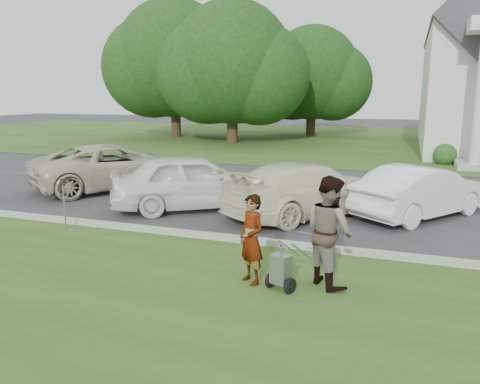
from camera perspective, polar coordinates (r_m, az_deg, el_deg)
The scene contains 15 objects.
ground at distance 10.40m, azimuth -2.36°, elevation -6.91°, with size 120.00×120.00×0.00m, color #333335.
grass_strip at distance 7.90m, azimuth -10.78°, elevation -13.33°, with size 80.00×7.00×0.01m, color #2B4818.
church_lawn at distance 36.46m, azimuth 13.85°, elevation 6.19°, with size 80.00×30.00×0.01m, color #2B4818.
curb at distance 10.86m, azimuth -1.27°, elevation -5.66°, with size 80.00×0.18×0.15m, color #9E9E93.
tree_left at distance 33.30m, azimuth -0.98°, elevation 14.83°, with size 10.63×8.40×9.71m.
tree_far at distance 38.52m, azimuth -8.03°, elevation 15.17°, with size 11.64×9.20×10.73m.
tree_back at distance 39.89m, azimuth 8.77°, elevation 13.64°, with size 9.61×7.60×8.89m.
striping_cart at distance 8.17m, azimuth 5.03°, elevation -9.46°, with size 0.70×1.01×0.87m.
person_left at distance 8.31m, azimuth 1.41°, elevation -5.88°, with size 0.59×0.39×1.62m, color #999999.
person_right at distance 8.35m, azimuth 10.83°, elevation -4.78°, with size 0.95×0.74×1.96m, color #999999.
parking_meter_near at distance 12.37m, azimuth -20.70°, elevation -0.61°, with size 0.10×0.09×1.33m.
car_a at distance 17.49m, azimuth -15.06°, elevation 3.04°, with size 2.65×5.74×1.59m, color beige.
car_b at distance 13.88m, azimuth -5.62°, elevation 1.31°, with size 1.94×4.83×1.65m, color white.
car_c at distance 13.21m, azimuth 8.25°, elevation 0.38°, with size 2.09×5.15×1.50m, color #EEEBCA.
car_d at distance 13.82m, azimuth 21.25°, elevation 0.06°, with size 1.51×4.34×1.43m, color white.
Camera 1 is at (3.72, -9.12, 3.33)m, focal length 35.00 mm.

